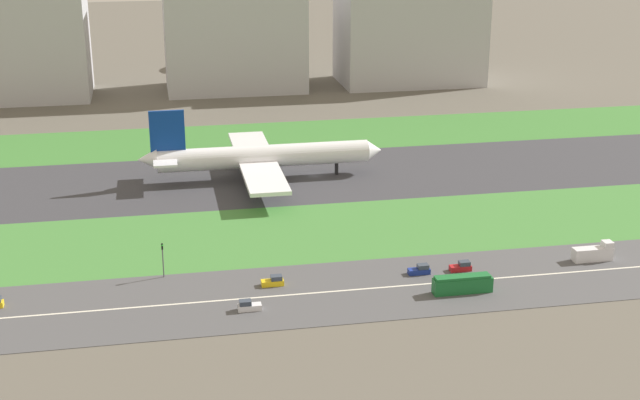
{
  "coord_description": "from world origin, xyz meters",
  "views": [
    {
      "loc": [
        -41.89,
        -229.21,
        74.63
      ],
      "look_at": [
        -5.43,
        -36.5,
        6.0
      ],
      "focal_mm": 50.93,
      "sensor_mm": 36.0,
      "label": 1
    }
  ],
  "objects_px": {
    "car_0": "(420,270)",
    "office_tower": "(410,23)",
    "airliner": "(258,157)",
    "fuel_tank_west": "(226,52)",
    "car_1": "(461,267)",
    "terminal_building": "(13,39)",
    "hangar_building": "(234,21)",
    "car_4": "(248,306)",
    "bus_0": "(462,284)",
    "truck_0": "(594,253)",
    "car_3": "(274,281)",
    "traffic_light": "(163,258)"
  },
  "relations": [
    {
      "from": "hangar_building",
      "to": "fuel_tank_west",
      "type": "relative_size",
      "value": 2.12
    },
    {
      "from": "truck_0",
      "to": "terminal_building",
      "type": "height_order",
      "value": "terminal_building"
    },
    {
      "from": "car_4",
      "to": "airliner",
      "type": "bearing_deg",
      "value": -98.38
    },
    {
      "from": "truck_0",
      "to": "fuel_tank_west",
      "type": "xyz_separation_m",
      "value": [
        -56.24,
        227.0,
        4.78
      ]
    },
    {
      "from": "airliner",
      "to": "car_4",
      "type": "height_order",
      "value": "airliner"
    },
    {
      "from": "terminal_building",
      "to": "hangar_building",
      "type": "height_order",
      "value": "hangar_building"
    },
    {
      "from": "car_0",
      "to": "office_tower",
      "type": "distance_m",
      "value": 189.9
    },
    {
      "from": "truck_0",
      "to": "bus_0",
      "type": "xyz_separation_m",
      "value": [
        -32.2,
        -10.0,
        0.15
      ]
    },
    {
      "from": "car_1",
      "to": "hangar_building",
      "type": "height_order",
      "value": "hangar_building"
    },
    {
      "from": "airliner",
      "to": "fuel_tank_west",
      "type": "bearing_deg",
      "value": 87.91
    },
    {
      "from": "fuel_tank_west",
      "to": "office_tower",
      "type": "bearing_deg",
      "value": -33.49
    },
    {
      "from": "car_3",
      "to": "terminal_building",
      "type": "distance_m",
      "value": 195.85
    },
    {
      "from": "car_1",
      "to": "traffic_light",
      "type": "height_order",
      "value": "traffic_light"
    },
    {
      "from": "bus_0",
      "to": "terminal_building",
      "type": "bearing_deg",
      "value": -61.42
    },
    {
      "from": "hangar_building",
      "to": "car_0",
      "type": "bearing_deg",
      "value": -84.0
    },
    {
      "from": "bus_0",
      "to": "traffic_light",
      "type": "distance_m",
      "value": 59.18
    },
    {
      "from": "hangar_building",
      "to": "traffic_light",
      "type": "bearing_deg",
      "value": -100.35
    },
    {
      "from": "truck_0",
      "to": "car_4",
      "type": "xyz_separation_m",
      "value": [
        -73.54,
        -10.0,
        -0.75
      ]
    },
    {
      "from": "office_tower",
      "to": "car_0",
      "type": "bearing_deg",
      "value": -105.19
    },
    {
      "from": "car_4",
      "to": "office_tower",
      "type": "height_order",
      "value": "office_tower"
    },
    {
      "from": "airliner",
      "to": "traffic_light",
      "type": "bearing_deg",
      "value": -113.8
    },
    {
      "from": "bus_0",
      "to": "car_3",
      "type": "xyz_separation_m",
      "value": [
        -35.28,
        10.0,
        -0.9
      ]
    },
    {
      "from": "office_tower",
      "to": "fuel_tank_west",
      "type": "bearing_deg",
      "value": 146.51
    },
    {
      "from": "car_4",
      "to": "hangar_building",
      "type": "bearing_deg",
      "value": -95.0
    },
    {
      "from": "airliner",
      "to": "fuel_tank_west",
      "type": "relative_size",
      "value": 2.66
    },
    {
      "from": "car_4",
      "to": "car_1",
      "type": "relative_size",
      "value": 1.0
    },
    {
      "from": "car_4",
      "to": "truck_0",
      "type": "bearing_deg",
      "value": -172.26
    },
    {
      "from": "airliner",
      "to": "car_4",
      "type": "relative_size",
      "value": 14.77
    },
    {
      "from": "fuel_tank_west",
      "to": "airliner",
      "type": "bearing_deg",
      "value": -92.09
    },
    {
      "from": "traffic_light",
      "to": "car_4",
      "type": "bearing_deg",
      "value": -50.23
    },
    {
      "from": "car_1",
      "to": "car_0",
      "type": "bearing_deg",
      "value": 180.0
    },
    {
      "from": "airliner",
      "to": "traffic_light",
      "type": "relative_size",
      "value": 9.03
    },
    {
      "from": "car_4",
      "to": "fuel_tank_west",
      "type": "bearing_deg",
      "value": -94.17
    },
    {
      "from": "airliner",
      "to": "car_0",
      "type": "xyz_separation_m",
      "value": [
        24.42,
        -68.0,
        -5.31
      ]
    },
    {
      "from": "car_3",
      "to": "terminal_building",
      "type": "relative_size",
      "value": 0.08
    },
    {
      "from": "terminal_building",
      "to": "fuel_tank_west",
      "type": "relative_size",
      "value": 2.15
    },
    {
      "from": "traffic_light",
      "to": "car_3",
      "type": "bearing_deg",
      "value": -20.8
    },
    {
      "from": "traffic_light",
      "to": "fuel_tank_west",
      "type": "relative_size",
      "value": 0.29
    },
    {
      "from": "car_4",
      "to": "hangar_building",
      "type": "distance_m",
      "value": 194.32
    },
    {
      "from": "bus_0",
      "to": "office_tower",
      "type": "xyz_separation_m",
      "value": [
        43.97,
        192.0,
        21.38
      ]
    },
    {
      "from": "car_4",
      "to": "terminal_building",
      "type": "relative_size",
      "value": 0.08
    },
    {
      "from": "car_1",
      "to": "office_tower",
      "type": "bearing_deg",
      "value": 77.41
    },
    {
      "from": "car_0",
      "to": "traffic_light",
      "type": "distance_m",
      "value": 51.62
    },
    {
      "from": "truck_0",
      "to": "car_3",
      "type": "distance_m",
      "value": 67.48
    },
    {
      "from": "bus_0",
      "to": "terminal_building",
      "type": "relative_size",
      "value": 0.22
    },
    {
      "from": "car_0",
      "to": "fuel_tank_west",
      "type": "distance_m",
      "value": 227.83
    },
    {
      "from": "airliner",
      "to": "car_1",
      "type": "xyz_separation_m",
      "value": [
        33.17,
        -68.0,
        -5.31
      ]
    },
    {
      "from": "car_3",
      "to": "car_4",
      "type": "bearing_deg",
      "value": -121.24
    },
    {
      "from": "car_1",
      "to": "bus_0",
      "type": "bearing_deg",
      "value": -108.33
    },
    {
      "from": "bus_0",
      "to": "car_3",
      "type": "relative_size",
      "value": 2.64
    }
  ]
}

